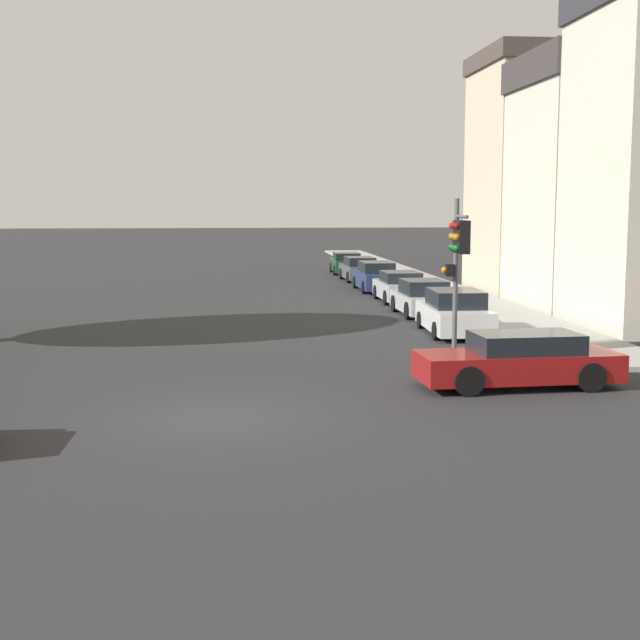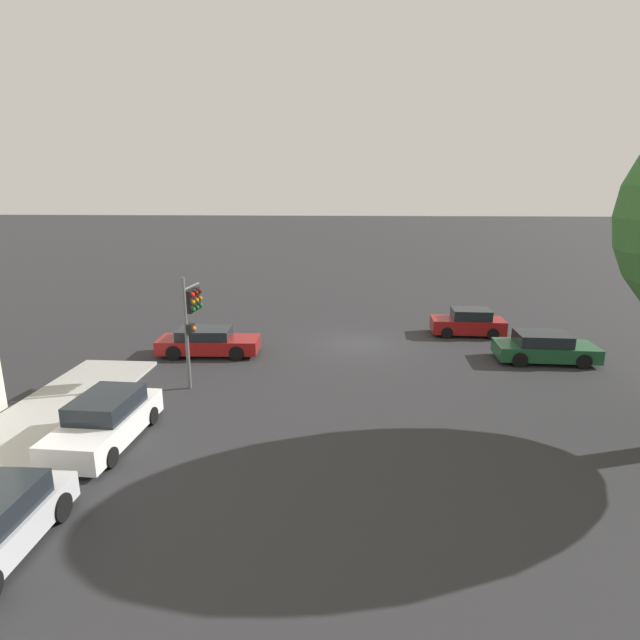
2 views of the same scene
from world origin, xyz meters
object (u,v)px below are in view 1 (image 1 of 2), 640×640
object	(u,v)px
traffic_signal	(458,247)
parked_car_1	(423,298)
parked_car_5	(346,264)
crossing_car_0	(519,361)
parked_car_0	(454,313)
parked_car_2	(400,287)
parked_car_4	(359,269)
parked_car_3	(376,277)

from	to	relation	value
traffic_signal	parked_car_1	distance (m)	10.59
parked_car_5	crossing_car_0	bearing A→B (deg)	-179.17
parked_car_0	parked_car_2	size ratio (longest dim) A/B	1.10
parked_car_4	parked_car_2	bearing A→B (deg)	179.46
crossing_car_0	parked_car_1	distance (m)	13.94
parked_car_2	parked_car_4	xyz separation A→B (m)	(-0.22, 11.09, 0.00)
crossing_car_0	parked_car_3	distance (m)	24.10
parked_car_4	traffic_signal	bearing A→B (deg)	175.91
parked_car_1	parked_car_4	bearing A→B (deg)	-0.45
parked_car_2	traffic_signal	bearing A→B (deg)	174.43
parked_car_0	parked_car_1	xyz separation A→B (m)	(0.03, 5.11, -0.04)
parked_car_1	parked_car_4	world-z (taller)	parked_car_1
parked_car_2	parked_car_5	size ratio (longest dim) A/B	0.96
traffic_signal	parked_car_2	xyz separation A→B (m)	(1.33, 15.17, -2.53)
crossing_car_0	parked_car_4	size ratio (longest dim) A/B	1.16
parked_car_3	parked_car_5	world-z (taller)	parked_car_3
parked_car_4	parked_car_5	xyz separation A→B (m)	(-0.01, 5.51, -0.02)
traffic_signal	crossing_car_0	xyz separation A→B (m)	(0.58, -3.72, -2.54)
parked_car_1	parked_car_3	world-z (taller)	parked_car_3
parked_car_0	parked_car_3	xyz separation A→B (m)	(-0.16, 15.28, -0.00)
crossing_car_0	parked_car_4	world-z (taller)	parked_car_4
traffic_signal	parked_car_2	world-z (taller)	traffic_signal
parked_car_2	parked_car_5	world-z (taller)	parked_car_2
crossing_car_0	traffic_signal	bearing A→B (deg)	-84.29
parked_car_1	parked_car_3	distance (m)	10.18
traffic_signal	parked_car_1	xyz separation A→B (m)	(1.28, 10.20, -2.51)
traffic_signal	parked_car_4	world-z (taller)	traffic_signal
parked_car_2	parked_car_4	size ratio (longest dim) A/B	0.98
crossing_car_0	parked_car_3	xyz separation A→B (m)	(0.51, 24.10, 0.06)
parked_car_0	parked_car_4	size ratio (longest dim) A/B	1.07
parked_car_0	parked_car_2	world-z (taller)	parked_car_0
traffic_signal	parked_car_0	size ratio (longest dim) A/B	1.00
parked_car_0	parked_car_1	size ratio (longest dim) A/B	1.09
parked_car_3	parked_car_1	bearing A→B (deg)	-179.55
parked_car_0	parked_car_1	world-z (taller)	parked_car_0
crossing_car_0	parked_car_0	world-z (taller)	parked_car_0
parked_car_0	parked_car_1	bearing A→B (deg)	1.53
traffic_signal	parked_car_3	bearing A→B (deg)	-88.96
traffic_signal	crossing_car_0	world-z (taller)	traffic_signal
parked_car_1	parked_car_3	bearing A→B (deg)	0.02
parked_car_3	parked_car_2	bearing A→B (deg)	-177.96
parked_car_1	parked_car_3	xyz separation A→B (m)	(-0.19, 10.17, 0.03)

